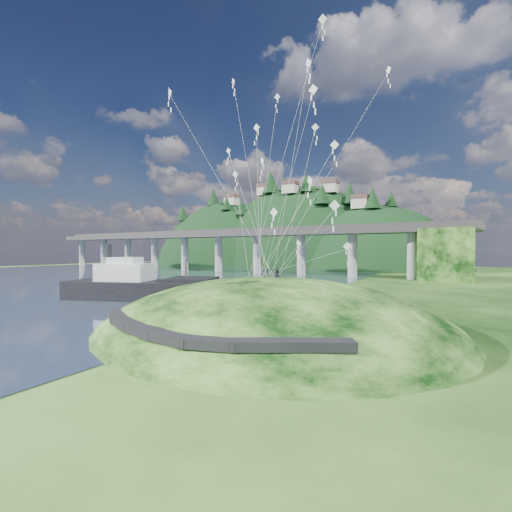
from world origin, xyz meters
The scene contains 10 objects.
ground centered at (0.00, 0.00, 0.00)m, with size 320.00×320.00×0.00m, color black.
water centered at (-72.00, 30.00, 0.01)m, with size 240.00×240.00×0.00m, color #31415B.
grass_hill centered at (8.00, 2.00, -1.50)m, with size 36.00×32.00×13.00m.
footpath centered at (7.46, -9.74, 2.08)m, with size 22.29×5.84×0.83m.
bridge centered at (-26.46, 70.07, 9.70)m, with size 160.00×11.00×15.00m.
far_ridge centered at (-43.58, 122.17, -7.44)m, with size 153.00×70.00×94.50m.
work_barge centered at (-18.29, 9.63, 2.14)m, with size 25.26×14.41×8.55m.
wooden_dock centered at (-6.39, 6.12, 0.49)m, with size 15.80×4.07×1.12m.
kite_flyers centered at (7.97, 2.41, 5.79)m, with size 2.55×1.00×1.65m.
kite_swarm centered at (9.49, 2.38, 17.87)m, with size 20.80×15.93×21.02m.
Camera 1 is at (23.09, -27.53, 7.67)m, focal length 24.00 mm.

